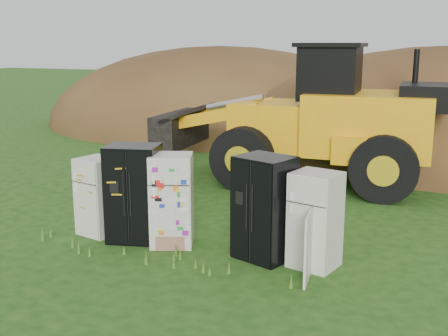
# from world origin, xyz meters

# --- Properties ---
(ground) EXTENTS (120.00, 120.00, 0.00)m
(ground) POSITION_xyz_m (0.00, 0.00, 0.00)
(ground) COLOR #1A4412
(ground) RESTS_ON ground
(fridge_leftmost) EXTENTS (0.86, 0.84, 1.65)m
(fridge_leftmost) POSITION_xyz_m (-2.36, 0.01, 0.82)
(fridge_leftmost) COLOR white
(fridge_leftmost) RESTS_ON ground
(fridge_black_side) EXTENTS (1.20, 1.04, 1.98)m
(fridge_black_side) POSITION_xyz_m (-1.46, -0.02, 0.99)
(fridge_black_side) COLOR black
(fridge_black_side) RESTS_ON ground
(fridge_sticker) EXTENTS (1.04, 1.01, 1.85)m
(fridge_sticker) POSITION_xyz_m (-0.62, 0.02, 0.93)
(fridge_sticker) COLOR white
(fridge_sticker) RESTS_ON ground
(fridge_black_right) EXTENTS (1.20, 1.10, 1.96)m
(fridge_black_right) POSITION_xyz_m (1.32, 0.04, 0.98)
(fridge_black_right) COLOR black
(fridge_black_right) RESTS_ON ground
(fridge_open_door) EXTENTS (0.95, 0.90, 1.75)m
(fridge_open_door) POSITION_xyz_m (2.29, -0.01, 0.88)
(fridge_open_door) COLOR white
(fridge_open_door) RESTS_ON ground
(wheel_loader) EXTENTS (8.36, 3.69, 3.98)m
(wheel_loader) POSITION_xyz_m (0.21, 6.03, 1.99)
(wheel_loader) COLOR orange
(wheel_loader) RESTS_ON ground
(dirt_mound_left) EXTENTS (17.58, 13.19, 7.62)m
(dirt_mound_left) POSITION_xyz_m (-5.96, 15.39, 0.00)
(dirt_mound_left) COLOR #452A16
(dirt_mound_left) RESTS_ON ground
(dirt_mound_back) EXTENTS (17.23, 11.49, 6.09)m
(dirt_mound_back) POSITION_xyz_m (-1.12, 17.73, 0.00)
(dirt_mound_back) COLOR #452A16
(dirt_mound_back) RESTS_ON ground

